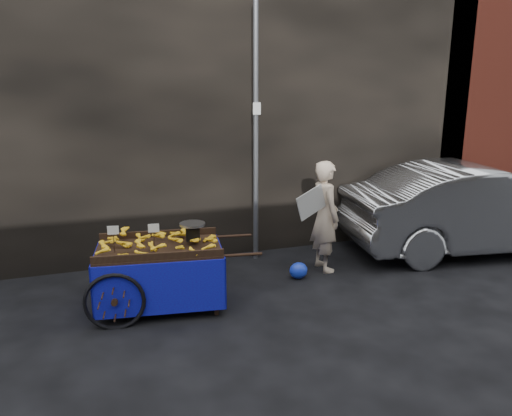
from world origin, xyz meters
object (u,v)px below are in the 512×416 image
object	(u,v)px
plastic_bag	(298,271)
parked_car	(479,208)
vendor	(325,216)
banana_cart	(155,254)

from	to	relation	value
plastic_bag	parked_car	size ratio (longest dim) A/B	0.06
parked_car	vendor	bearing A→B (deg)	97.49
banana_cart	vendor	distance (m)	2.64
banana_cart	plastic_bag	distance (m)	2.18
vendor	plastic_bag	size ratio (longest dim) A/B	6.17
banana_cart	parked_car	xyz separation A→B (m)	(5.44, 0.47, 0.03)
vendor	parked_car	bearing A→B (deg)	-92.44
banana_cart	parked_car	size ratio (longest dim) A/B	0.50
banana_cart	parked_car	bearing A→B (deg)	12.97
vendor	plastic_bag	xyz separation A→B (m)	(-0.52, -0.23, -0.72)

